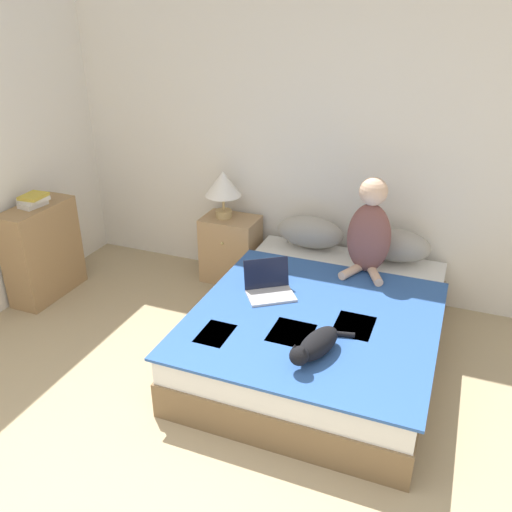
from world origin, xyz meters
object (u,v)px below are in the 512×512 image
pillow_far (394,245)px  nightstand (231,249)px  bed (320,329)px  pillow_near (310,232)px  cat_tabby (316,345)px  bookshelf (43,251)px  person_sitting (369,231)px  book_stack_top (33,200)px  table_lamp (223,185)px  laptop_open (269,288)px

pillow_far → nightstand: bearing=-179.2°
bed → pillow_far: bearing=67.9°
bed → pillow_far: size_ratio=3.56×
pillow_near → nightstand: 0.81m
cat_tabby → bookshelf: 2.77m
person_sitting → book_stack_top: person_sitting is taller
pillow_far → cat_tabby: (-0.23, -1.55, -0.06)m
table_lamp → book_stack_top: table_lamp is taller
bed → bookshelf: 2.56m
laptop_open → book_stack_top: book_stack_top is taller
pillow_far → person_sitting: 0.40m
person_sitting → cat_tabby: bearing=-92.7°
pillow_far → bed: bearing=-112.1°
nightstand → book_stack_top: (-1.43, -0.88, 0.59)m
bed → pillow_near: bearing=112.1°
pillow_near → nightstand: (-0.76, -0.02, -0.29)m
cat_tabby → person_sitting: bearing=-165.7°
person_sitting → book_stack_top: size_ratio=3.23×
person_sitting → bookshelf: 2.85m
cat_tabby → laptop_open: 0.82m
pillow_far → bookshelf: size_ratio=0.70×
laptop_open → book_stack_top: (-2.15, 0.02, 0.40)m
laptop_open → book_stack_top: bearing=144.1°
laptop_open → table_lamp: table_lamp is taller
bed → pillow_near: (-0.37, 0.90, 0.37)m
person_sitting → table_lamp: bearing=169.2°
bed → book_stack_top: 2.64m
bookshelf → pillow_far: bearing=17.2°
pillow_near → bookshelf: bookshelf is taller
pillow_far → cat_tabby: pillow_far is taller
pillow_near → bookshelf: bearing=-157.5°
table_lamp → bookshelf: (-1.37, -0.88, -0.51)m
nightstand → bookshelf: bookshelf is taller
nightstand → bed: bearing=-38.1°
person_sitting → laptop_open: 0.92m
pillow_far → table_lamp: (-1.55, -0.02, 0.33)m
laptop_open → bookshelf: (-2.15, 0.02, -0.08)m
bed → pillow_far: (0.37, 0.90, 0.37)m
bed → person_sitting: person_sitting is taller
pillow_far → laptop_open: 1.21m
pillow_near → nightstand: size_ratio=0.95×
pillow_near → laptop_open: (-0.04, -0.92, -0.09)m
bookshelf → person_sitting: bearing=12.7°
bed → table_lamp: (-1.19, 0.88, 0.71)m
person_sitting → nightstand: person_sitting is taller
pillow_near → book_stack_top: book_stack_top is taller
nightstand → person_sitting: bearing=-11.4°
person_sitting → nightstand: (-1.32, 0.27, -0.50)m
laptop_open → bed: bearing=-32.7°
nightstand → book_stack_top: bearing=-148.3°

